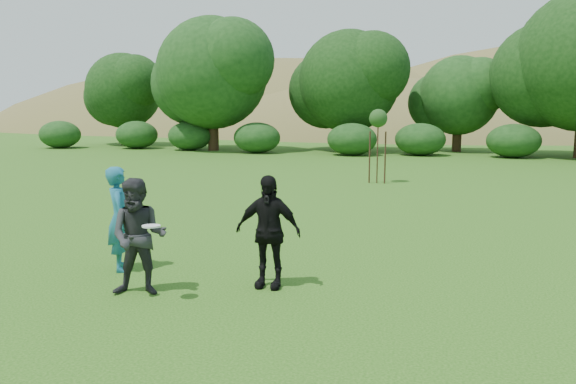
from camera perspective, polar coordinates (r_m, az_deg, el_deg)
name	(u,v)px	position (r m, az deg, el deg)	size (l,w,h in m)	color
ground	(234,282)	(9.52, -5.54, -9.13)	(120.00, 120.00, 0.00)	#19470C
player_teal	(120,219)	(10.43, -16.70, -2.61)	(0.68, 0.45, 1.87)	#1B5E79
player_grey	(139,237)	(8.97, -14.91, -4.44)	(0.89, 0.69, 1.83)	#29292C
player_black	(268,231)	(9.04, -2.05, -4.03)	(1.08, 0.45, 1.83)	black
frisbee	(151,226)	(8.47, -13.72, -3.38)	(0.27, 0.27, 0.03)	white
sapling	(378,120)	(21.85, 9.15, 7.20)	(0.70, 0.70, 2.85)	#372115
hillside	(430,219)	(78.32, 14.25, -2.69)	(150.00, 72.00, 52.00)	olive
tree_row	(463,76)	(37.07, 17.34, 11.21)	(53.92, 10.38, 9.62)	#3A2616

